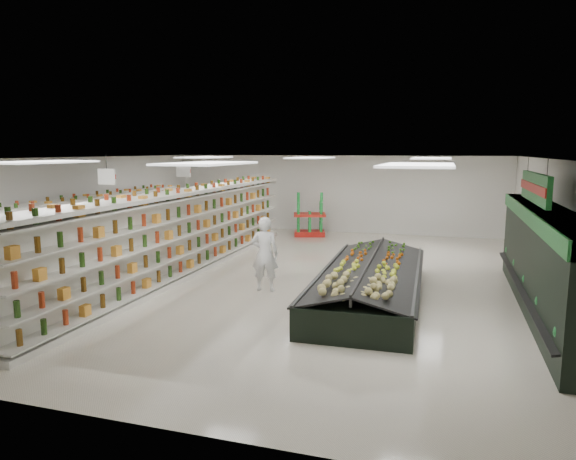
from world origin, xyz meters
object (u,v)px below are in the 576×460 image
(shopper_background, at_px, (223,221))
(gondola_center, at_px, (185,235))
(gondola_left, at_px, (77,234))
(produce_island, at_px, (370,280))
(shopper_main, at_px, (265,254))
(soda_endcap, at_px, (310,217))

(shopper_background, bearing_deg, gondola_center, -172.21)
(gondola_left, bearing_deg, gondola_center, -2.22)
(produce_island, xyz_separation_m, shopper_background, (-6.21, 5.56, 0.40))
(gondola_center, xyz_separation_m, produce_island, (5.35, -1.04, -0.64))
(produce_island, height_order, shopper_main, shopper_main)
(soda_endcap, distance_m, shopper_background, 3.68)
(produce_island, xyz_separation_m, shopper_main, (-2.57, -0.08, 0.49))
(gondola_center, height_order, soda_endcap, gondola_center)
(gondola_center, relative_size, shopper_main, 7.28)
(gondola_left, relative_size, shopper_main, 6.27)
(gondola_left, bearing_deg, shopper_background, 56.62)
(shopper_background, bearing_deg, gondola_left, 145.31)
(shopper_background, bearing_deg, produce_island, -134.87)
(gondola_center, height_order, shopper_main, gondola_center)
(gondola_center, bearing_deg, shopper_background, 100.61)
(shopper_main, bearing_deg, produce_island, 175.12)
(gondola_left, distance_m, soda_endcap, 8.90)
(gondola_left, relative_size, shopper_background, 6.95)
(shopper_main, bearing_deg, gondola_left, -16.80)
(gondola_center, xyz_separation_m, soda_endcap, (1.74, 7.12, -0.28))
(produce_island, height_order, shopper_background, shopper_background)
(shopper_background, bearing_deg, soda_endcap, -48.14)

